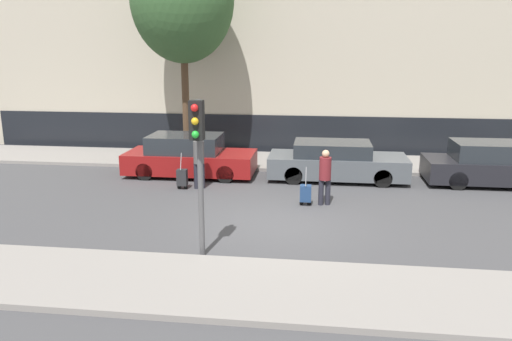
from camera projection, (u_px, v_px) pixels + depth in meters
ground_plane at (279, 223)px, 12.92m from camera, size 80.00×80.00×0.00m
sidewalk_near at (263, 289)px, 9.30m from camera, size 28.00×2.50×0.12m
sidewalk_far at (294, 162)px, 19.65m from camera, size 28.00×3.00×0.12m
parked_car_0 at (189, 157)px, 17.68m from camera, size 4.54×1.91×1.45m
parked_car_1 at (336, 162)px, 17.12m from camera, size 4.69×1.84×1.31m
parked_car_2 at (497, 165)px, 16.46m from camera, size 4.70×1.82×1.43m
pedestrian_left at (199, 158)px, 15.92m from camera, size 0.34×0.34×1.79m
trolley_left at (182, 178)px, 15.99m from camera, size 0.34×0.29×1.19m
pedestrian_right at (325, 174)px, 14.26m from camera, size 0.34×0.34×1.62m
trolley_right at (306, 193)px, 14.34m from camera, size 0.34×0.29×1.14m
traffic_light at (198, 147)px, 10.25m from camera, size 0.28×0.47×3.41m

